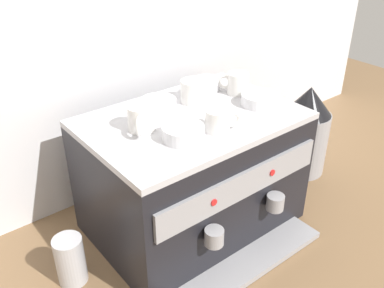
{
  "coord_description": "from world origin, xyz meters",
  "views": [
    {
      "loc": [
        -0.75,
        -0.94,
        1.01
      ],
      "look_at": [
        0.0,
        0.0,
        0.32
      ],
      "focal_mm": 40.34,
      "sensor_mm": 36.0,
      "label": 1
    }
  ],
  "objects_px": {
    "ceramic_cup_0": "(141,119)",
    "coffee_grinder": "(305,131)",
    "ceramic_bowl_3": "(207,84)",
    "milk_pitcher": "(70,260)",
    "ceramic_bowl_0": "(259,100)",
    "ceramic_cup_2": "(237,83)",
    "ceramic_bowl_1": "(158,104)",
    "espresso_machine": "(193,173)",
    "ceramic_cup_3": "(218,121)",
    "ceramic_bowl_2": "(183,133)",
    "ceramic_cup_1": "(193,91)"
  },
  "relations": [
    {
      "from": "ceramic_cup_0",
      "to": "ceramic_bowl_0",
      "type": "relative_size",
      "value": 0.89
    },
    {
      "from": "espresso_machine",
      "to": "ceramic_bowl_2",
      "type": "bearing_deg",
      "value": -139.83
    },
    {
      "from": "ceramic_cup_0",
      "to": "ceramic_bowl_0",
      "type": "bearing_deg",
      "value": -12.56
    },
    {
      "from": "ceramic_bowl_3",
      "to": "coffee_grinder",
      "type": "height_order",
      "value": "ceramic_bowl_3"
    },
    {
      "from": "ceramic_cup_2",
      "to": "coffee_grinder",
      "type": "distance_m",
      "value": 0.44
    },
    {
      "from": "coffee_grinder",
      "to": "ceramic_bowl_3",
      "type": "bearing_deg",
      "value": 158.15
    },
    {
      "from": "ceramic_bowl_0",
      "to": "ceramic_bowl_3",
      "type": "height_order",
      "value": "ceramic_bowl_3"
    },
    {
      "from": "espresso_machine",
      "to": "ceramic_bowl_3",
      "type": "bearing_deg",
      "value": 38.82
    },
    {
      "from": "coffee_grinder",
      "to": "ceramic_bowl_1",
      "type": "bearing_deg",
      "value": 167.42
    },
    {
      "from": "ceramic_cup_0",
      "to": "coffee_grinder",
      "type": "relative_size",
      "value": 0.29
    },
    {
      "from": "ceramic_cup_1",
      "to": "ceramic_bowl_0",
      "type": "bearing_deg",
      "value": -45.36
    },
    {
      "from": "ceramic_cup_0",
      "to": "ceramic_cup_2",
      "type": "bearing_deg",
      "value": 3.6
    },
    {
      "from": "milk_pitcher",
      "to": "ceramic_cup_3",
      "type": "bearing_deg",
      "value": -16.13
    },
    {
      "from": "espresso_machine",
      "to": "ceramic_cup_2",
      "type": "height_order",
      "value": "ceramic_cup_2"
    },
    {
      "from": "coffee_grinder",
      "to": "ceramic_cup_2",
      "type": "bearing_deg",
      "value": 168.52
    },
    {
      "from": "ceramic_cup_2",
      "to": "ceramic_bowl_1",
      "type": "bearing_deg",
      "value": 166.11
    },
    {
      "from": "ceramic_bowl_1",
      "to": "coffee_grinder",
      "type": "distance_m",
      "value": 0.68
    },
    {
      "from": "espresso_machine",
      "to": "ceramic_bowl_3",
      "type": "relative_size",
      "value": 7.35
    },
    {
      "from": "ceramic_cup_0",
      "to": "coffee_grinder",
      "type": "xyz_separation_m",
      "value": [
        0.74,
        -0.04,
        -0.27
      ]
    },
    {
      "from": "ceramic_cup_2",
      "to": "ceramic_bowl_2",
      "type": "height_order",
      "value": "ceramic_cup_2"
    },
    {
      "from": "ceramic_bowl_3",
      "to": "ceramic_cup_2",
      "type": "bearing_deg",
      "value": -57.23
    },
    {
      "from": "ceramic_cup_1",
      "to": "coffee_grinder",
      "type": "distance_m",
      "value": 0.57
    },
    {
      "from": "ceramic_bowl_0",
      "to": "ceramic_bowl_2",
      "type": "xyz_separation_m",
      "value": [
        -0.34,
        -0.03,
        0.0
      ]
    },
    {
      "from": "espresso_machine",
      "to": "coffee_grinder",
      "type": "bearing_deg",
      "value": -1.66
    },
    {
      "from": "ceramic_cup_3",
      "to": "ceramic_bowl_3",
      "type": "distance_m",
      "value": 0.31
    },
    {
      "from": "ceramic_cup_0",
      "to": "ceramic_cup_1",
      "type": "distance_m",
      "value": 0.25
    },
    {
      "from": "ceramic_bowl_3",
      "to": "milk_pitcher",
      "type": "height_order",
      "value": "ceramic_bowl_3"
    },
    {
      "from": "ceramic_cup_1",
      "to": "ceramic_cup_0",
      "type": "bearing_deg",
      "value": -165.02
    },
    {
      "from": "ceramic_cup_1",
      "to": "milk_pitcher",
      "type": "distance_m",
      "value": 0.65
    },
    {
      "from": "ceramic_cup_0",
      "to": "ceramic_cup_1",
      "type": "bearing_deg",
      "value": 14.98
    },
    {
      "from": "espresso_machine",
      "to": "ceramic_bowl_2",
      "type": "xyz_separation_m",
      "value": [
        -0.11,
        -0.09,
        0.23
      ]
    },
    {
      "from": "espresso_machine",
      "to": "coffee_grinder",
      "type": "xyz_separation_m",
      "value": [
        0.57,
        -0.02,
        -0.02
      ]
    },
    {
      "from": "ceramic_bowl_0",
      "to": "ceramic_bowl_1",
      "type": "distance_m",
      "value": 0.33
    },
    {
      "from": "ceramic_bowl_1",
      "to": "milk_pitcher",
      "type": "distance_m",
      "value": 0.55
    },
    {
      "from": "coffee_grinder",
      "to": "milk_pitcher",
      "type": "relative_size",
      "value": 2.36
    },
    {
      "from": "ceramic_bowl_3",
      "to": "milk_pitcher",
      "type": "distance_m",
      "value": 0.73
    },
    {
      "from": "ceramic_cup_3",
      "to": "ceramic_bowl_1",
      "type": "xyz_separation_m",
      "value": [
        -0.05,
        0.24,
        -0.02
      ]
    },
    {
      "from": "espresso_machine",
      "to": "ceramic_bowl_3",
      "type": "distance_m",
      "value": 0.32
    },
    {
      "from": "ceramic_cup_0",
      "to": "espresso_machine",
      "type": "bearing_deg",
      "value": -8.81
    },
    {
      "from": "espresso_machine",
      "to": "ceramic_cup_2",
      "type": "xyz_separation_m",
      "value": [
        0.23,
        0.05,
        0.25
      ]
    },
    {
      "from": "espresso_machine",
      "to": "ceramic_bowl_1",
      "type": "relative_size",
      "value": 5.72
    },
    {
      "from": "ceramic_cup_0",
      "to": "ceramic_cup_3",
      "type": "bearing_deg",
      "value": -39.56
    },
    {
      "from": "ceramic_cup_1",
      "to": "ceramic_bowl_3",
      "type": "bearing_deg",
      "value": 26.16
    },
    {
      "from": "ceramic_bowl_3",
      "to": "coffee_grinder",
      "type": "bearing_deg",
      "value": -21.85
    },
    {
      "from": "ceramic_cup_2",
      "to": "coffee_grinder",
      "type": "bearing_deg",
      "value": -11.48
    },
    {
      "from": "ceramic_cup_2",
      "to": "milk_pitcher",
      "type": "relative_size",
      "value": 0.64
    },
    {
      "from": "ceramic_bowl_0",
      "to": "coffee_grinder",
      "type": "xyz_separation_m",
      "value": [
        0.34,
        0.05,
        -0.25
      ]
    },
    {
      "from": "espresso_machine",
      "to": "ceramic_cup_1",
      "type": "xyz_separation_m",
      "value": [
        0.08,
        0.09,
        0.25
      ]
    },
    {
      "from": "ceramic_cup_1",
      "to": "ceramic_bowl_3",
      "type": "height_order",
      "value": "ceramic_cup_1"
    },
    {
      "from": "ceramic_bowl_1",
      "to": "ceramic_cup_2",
      "type": "bearing_deg",
      "value": -13.89
    }
  ]
}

